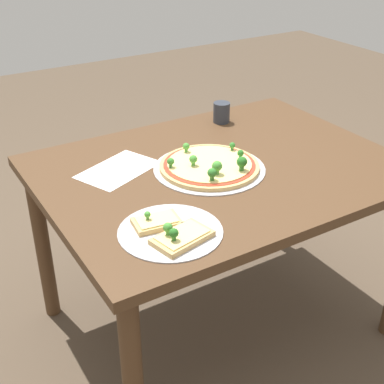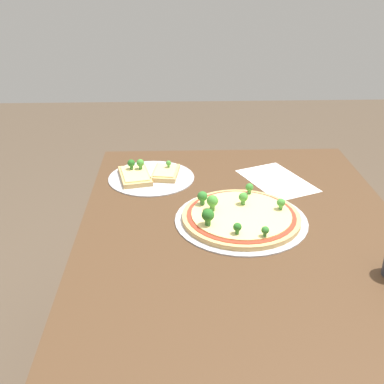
% 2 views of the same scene
% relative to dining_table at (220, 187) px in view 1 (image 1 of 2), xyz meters
% --- Properties ---
extents(ground_plane, '(8.00, 8.00, 0.00)m').
position_rel_dining_table_xyz_m(ground_plane, '(0.00, 0.00, -0.64)').
color(ground_plane, brown).
extents(dining_table, '(1.25, 0.95, 0.73)m').
position_rel_dining_table_xyz_m(dining_table, '(0.00, 0.00, 0.00)').
color(dining_table, '#4C331E').
rests_on(dining_table, ground_plane).
extents(pizza_tray_whole, '(0.39, 0.39, 0.07)m').
position_rel_dining_table_xyz_m(pizza_tray_whole, '(-0.05, -0.00, 0.10)').
color(pizza_tray_whole, '#B7B7BC').
rests_on(pizza_tray_whole, dining_table).
extents(pizza_tray_slice, '(0.30, 0.30, 0.06)m').
position_rel_dining_table_xyz_m(pizza_tray_slice, '(-0.36, -0.29, 0.10)').
color(pizza_tray_slice, '#B7B7BC').
rests_on(pizza_tray_slice, dining_table).
extents(drinking_cup, '(0.07, 0.07, 0.09)m').
position_rel_dining_table_xyz_m(drinking_cup, '(0.24, 0.35, 0.13)').
color(drinking_cup, '#2D333D').
rests_on(drinking_cup, dining_table).
extents(paper_menu, '(0.32, 0.27, 0.00)m').
position_rel_dining_table_xyz_m(paper_menu, '(-0.32, 0.16, 0.09)').
color(paper_menu, white).
rests_on(paper_menu, dining_table).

